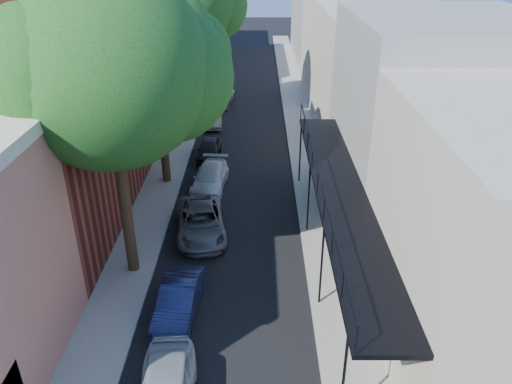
{
  "coord_description": "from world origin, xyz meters",
  "views": [
    {
      "loc": [
        1.11,
        -6.14,
        11.79
      ],
      "look_at": [
        1.02,
        11.4,
        2.8
      ],
      "focal_mm": 35.0,
      "sensor_mm": 36.0,
      "label": 1
    }
  ],
  "objects_px": {
    "parked_car_d": "(210,178)",
    "parked_car_e": "(209,149)",
    "oak_mid": "(164,48)",
    "parked_car_b": "(179,300)",
    "oak_near": "(123,70)",
    "parked_car_f": "(211,115)",
    "oak_far": "(188,0)",
    "parked_car_g": "(220,98)",
    "pedestrian": "(363,327)",
    "parked_car_c": "(201,222)"
  },
  "relations": [
    {
      "from": "parked_car_f",
      "to": "pedestrian",
      "type": "relative_size",
      "value": 2.26
    },
    {
      "from": "parked_car_b",
      "to": "parked_car_e",
      "type": "height_order",
      "value": "parked_car_b"
    },
    {
      "from": "oak_near",
      "to": "oak_far",
      "type": "bearing_deg",
      "value": 89.96
    },
    {
      "from": "parked_car_f",
      "to": "oak_mid",
      "type": "bearing_deg",
      "value": -103.72
    },
    {
      "from": "oak_near",
      "to": "oak_far",
      "type": "distance_m",
      "value": 17.01
    },
    {
      "from": "parked_car_g",
      "to": "parked_car_e",
      "type": "bearing_deg",
      "value": -81.86
    },
    {
      "from": "parked_car_c",
      "to": "pedestrian",
      "type": "relative_size",
      "value": 2.52
    },
    {
      "from": "parked_car_c",
      "to": "parked_car_d",
      "type": "bearing_deg",
      "value": 82.2
    },
    {
      "from": "oak_near",
      "to": "parked_car_f",
      "type": "bearing_deg",
      "value": 86.17
    },
    {
      "from": "oak_far",
      "to": "parked_car_d",
      "type": "xyz_separation_m",
      "value": [
        1.95,
        -9.95,
        -7.68
      ]
    },
    {
      "from": "parked_car_b",
      "to": "pedestrian",
      "type": "relative_size",
      "value": 2.0
    },
    {
      "from": "oak_mid",
      "to": "pedestrian",
      "type": "distance_m",
      "value": 15.93
    },
    {
      "from": "oak_near",
      "to": "parked_car_g",
      "type": "height_order",
      "value": "oak_near"
    },
    {
      "from": "oak_far",
      "to": "parked_car_f",
      "type": "relative_size",
      "value": 2.97
    },
    {
      "from": "parked_car_d",
      "to": "pedestrian",
      "type": "bearing_deg",
      "value": -58.84
    },
    {
      "from": "oak_far",
      "to": "parked_car_g",
      "type": "height_order",
      "value": "oak_far"
    },
    {
      "from": "parked_car_g",
      "to": "oak_far",
      "type": "bearing_deg",
      "value": -99.63
    },
    {
      "from": "parked_car_b",
      "to": "parked_car_g",
      "type": "bearing_deg",
      "value": 94.76
    },
    {
      "from": "oak_far",
      "to": "parked_car_g",
      "type": "bearing_deg",
      "value": 72.86
    },
    {
      "from": "oak_mid",
      "to": "oak_far",
      "type": "distance_m",
      "value": 9.12
    },
    {
      "from": "parked_car_d",
      "to": "parked_car_e",
      "type": "height_order",
      "value": "parked_car_d"
    },
    {
      "from": "oak_mid",
      "to": "parked_car_e",
      "type": "height_order",
      "value": "oak_mid"
    },
    {
      "from": "parked_car_f",
      "to": "parked_car_b",
      "type": "bearing_deg",
      "value": -94.58
    },
    {
      "from": "oak_mid",
      "to": "parked_car_b",
      "type": "relative_size",
      "value": 2.88
    },
    {
      "from": "oak_mid",
      "to": "parked_car_e",
      "type": "xyz_separation_m",
      "value": [
        1.6,
        3.1,
        -6.48
      ]
    },
    {
      "from": "parked_car_b",
      "to": "parked_car_e",
      "type": "xyz_separation_m",
      "value": [
        -0.18,
        13.85,
        -0.0
      ]
    },
    {
      "from": "oak_far",
      "to": "parked_car_d",
      "type": "distance_m",
      "value": 12.72
    },
    {
      "from": "parked_car_b",
      "to": "parked_car_g",
      "type": "height_order",
      "value": "parked_car_b"
    },
    {
      "from": "parked_car_d",
      "to": "parked_car_g",
      "type": "relative_size",
      "value": 0.98
    },
    {
      "from": "parked_car_e",
      "to": "pedestrian",
      "type": "height_order",
      "value": "pedestrian"
    },
    {
      "from": "oak_near",
      "to": "oak_far",
      "type": "xyz_separation_m",
      "value": [
        0.01,
        17.01,
        0.38
      ]
    },
    {
      "from": "oak_far",
      "to": "pedestrian",
      "type": "bearing_deg",
      "value": -70.25
    },
    {
      "from": "parked_car_d",
      "to": "oak_mid",
      "type": "bearing_deg",
      "value": 160.32
    },
    {
      "from": "oak_near",
      "to": "oak_far",
      "type": "relative_size",
      "value": 0.96
    },
    {
      "from": "parked_car_b",
      "to": "parked_car_c",
      "type": "xyz_separation_m",
      "value": [
        0.24,
        5.29,
        0.04
      ]
    },
    {
      "from": "oak_near",
      "to": "parked_car_c",
      "type": "xyz_separation_m",
      "value": [
        1.97,
        2.51,
        -7.26
      ]
    },
    {
      "from": "parked_car_d",
      "to": "parked_car_f",
      "type": "height_order",
      "value": "parked_car_f"
    },
    {
      "from": "parked_car_c",
      "to": "parked_car_f",
      "type": "height_order",
      "value": "parked_car_f"
    },
    {
      "from": "parked_car_b",
      "to": "parked_car_c",
      "type": "relative_size",
      "value": 0.79
    },
    {
      "from": "oak_mid",
      "to": "parked_car_e",
      "type": "relative_size",
      "value": 3.0
    },
    {
      "from": "oak_near",
      "to": "parked_car_c",
      "type": "relative_size",
      "value": 2.55
    },
    {
      "from": "oak_mid",
      "to": "oak_far",
      "type": "bearing_deg",
      "value": 89.59
    },
    {
      "from": "parked_car_d",
      "to": "parked_car_f",
      "type": "xyz_separation_m",
      "value": [
        -0.82,
        10.07,
        0.08
      ]
    },
    {
      "from": "parked_car_g",
      "to": "parked_car_c",
      "type": "bearing_deg",
      "value": -80.89
    },
    {
      "from": "parked_car_c",
      "to": "parked_car_e",
      "type": "height_order",
      "value": "parked_car_c"
    },
    {
      "from": "oak_mid",
      "to": "pedestrian",
      "type": "xyz_separation_m",
      "value": [
        7.8,
        -12.5,
        -6.05
      ]
    },
    {
      "from": "parked_car_f",
      "to": "pedestrian",
      "type": "distance_m",
      "value": 22.64
    },
    {
      "from": "parked_car_b",
      "to": "parked_car_c",
      "type": "bearing_deg",
      "value": 91.49
    },
    {
      "from": "parked_car_c",
      "to": "parked_car_f",
      "type": "xyz_separation_m",
      "value": [
        -0.82,
        14.61,
        0.04
      ]
    },
    {
      "from": "parked_car_b",
      "to": "pedestrian",
      "type": "distance_m",
      "value": 6.28
    }
  ]
}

